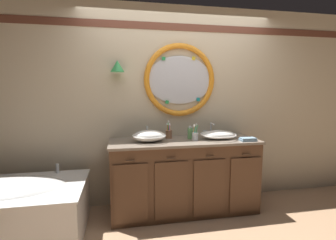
{
  "coord_description": "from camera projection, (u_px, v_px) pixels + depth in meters",
  "views": [
    {
      "loc": [
        -0.76,
        -2.69,
        1.53
      ],
      "look_at": [
        -0.19,
        0.25,
        1.16
      ],
      "focal_mm": 26.7,
      "sensor_mm": 36.0,
      "label": 1
    }
  ],
  "objects": [
    {
      "name": "toothbrush_holder_left",
      "position": [
        169.0,
        134.0,
        3.17
      ],
      "size": [
        0.09,
        0.09,
        0.23
      ],
      "color": "#996647",
      "rests_on": "vanity_counter"
    },
    {
      "name": "ground_plane",
      "position": [
        188.0,
        219.0,
        2.95
      ],
      "size": [
        14.0,
        14.0,
        0.0
      ],
      "primitive_type": "plane",
      "color": "tan"
    },
    {
      "name": "folded_hand_towel",
      "position": [
        248.0,
        139.0,
        3.01
      ],
      "size": [
        0.19,
        0.12,
        0.04
      ],
      "color": "#7593A8",
      "rests_on": "vanity_counter"
    },
    {
      "name": "soap_dispenser",
      "position": [
        190.0,
        133.0,
        3.14
      ],
      "size": [
        0.06,
        0.07,
        0.17
      ],
      "color": "#6BAD66",
      "rests_on": "vanity_counter"
    },
    {
      "name": "sink_basin_left",
      "position": [
        149.0,
        136.0,
        2.96
      ],
      "size": [
        0.41,
        0.41,
        0.14
      ],
      "color": "white",
      "rests_on": "vanity_counter"
    },
    {
      "name": "back_wall_assembly",
      "position": [
        177.0,
        104.0,
        3.36
      ],
      "size": [
        6.4,
        0.26,
        2.6
      ],
      "color": "beige",
      "rests_on": "ground_plane"
    },
    {
      "name": "bathtub",
      "position": [
        5.0,
        208.0,
        2.53
      ],
      "size": [
        1.57,
        0.94,
        0.65
      ],
      "color": "white",
      "rests_on": "ground_plane"
    },
    {
      "name": "faucet_set_left",
      "position": [
        147.0,
        133.0,
        3.21
      ],
      "size": [
        0.22,
        0.11,
        0.15
      ],
      "color": "silver",
      "rests_on": "vanity_counter"
    },
    {
      "name": "toothbrush_holder_right",
      "position": [
        195.0,
        136.0,
        3.03
      ],
      "size": [
        0.08,
        0.08,
        0.21
      ],
      "color": "silver",
      "rests_on": "vanity_counter"
    },
    {
      "name": "vanity_counter",
      "position": [
        184.0,
        175.0,
        3.14
      ],
      "size": [
        1.82,
        0.66,
        0.91
      ],
      "color": "brown",
      "rests_on": "ground_plane"
    },
    {
      "name": "faucet_set_right",
      "position": [
        211.0,
        130.0,
        3.37
      ],
      "size": [
        0.22,
        0.15,
        0.17
      ],
      "color": "silver",
      "rests_on": "vanity_counter"
    },
    {
      "name": "sink_basin_right",
      "position": [
        218.0,
        135.0,
        3.13
      ],
      "size": [
        0.45,
        0.45,
        0.11
      ],
      "color": "white",
      "rests_on": "vanity_counter"
    }
  ]
}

